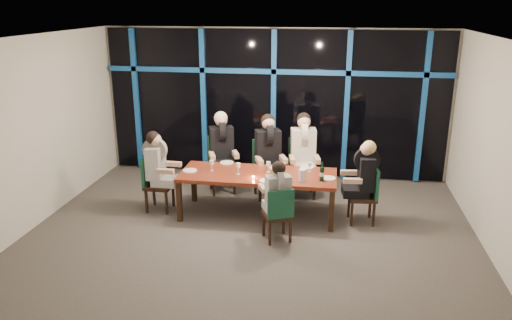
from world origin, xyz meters
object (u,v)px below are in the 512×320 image
object	(u,v)px
diner_end_right	(364,170)
diner_near_mid	(277,188)
diner_far_mid	(268,144)
chair_far_left	(221,161)
water_pitcher	(302,175)
chair_near_mid	(279,212)
chair_end_right	(367,192)
dining_table	(258,177)
diner_far_right	(303,143)
chair_far_mid	(267,165)
diner_end_left	(157,160)
chair_far_right	(302,164)
diner_far_left	(222,141)
chair_end_left	(154,180)
wine_bottle	(322,174)

from	to	relation	value
diner_end_right	diner_near_mid	world-z (taller)	diner_end_right
diner_far_mid	diner_end_right	distance (m)	1.87
chair_far_left	water_pitcher	bearing A→B (deg)	-61.02
diner_far_mid	water_pitcher	size ratio (longest dim) A/B	5.21
chair_far_left	diner_near_mid	distance (m)	2.34
chair_near_mid	diner_near_mid	xyz separation A→B (m)	(-0.03, 0.07, 0.35)
chair_end_right	diner_end_right	xyz separation A→B (m)	(-0.08, -0.01, 0.38)
dining_table	diner_far_right	distance (m)	1.25
chair_far_mid	chair_end_right	distance (m)	2.00
diner_end_right	water_pitcher	size ratio (longest dim) A/B	4.64
diner_end_left	diner_end_right	xyz separation A→B (m)	(3.45, 0.04, -0.01)
chair_far_right	chair_end_right	world-z (taller)	chair_far_right
diner_far_left	diner_far_right	size ratio (longest dim) A/B	0.98
diner_far_mid	diner_near_mid	xyz separation A→B (m)	(0.36, -1.70, -0.18)
chair_end_left	diner_far_right	world-z (taller)	diner_far_right
chair_far_mid	diner_end_right	xyz separation A→B (m)	(1.69, -0.93, 0.31)
chair_far_left	chair_end_right	xyz separation A→B (m)	(2.67, -1.08, -0.06)
chair_end_left	diner_far_mid	xyz separation A→B (m)	(1.87, 0.88, 0.48)
chair_far_left	diner_far_right	world-z (taller)	diner_far_right
diner_far_left	diner_far_mid	world-z (taller)	diner_far_mid
dining_table	wine_bottle	xyz separation A→B (m)	(1.06, -0.19, 0.19)
chair_far_right	diner_far_left	bearing A→B (deg)	172.65
diner_far_mid	wine_bottle	bearing A→B (deg)	-67.34
chair_far_left	water_pitcher	xyz separation A→B (m)	(1.62, -1.34, 0.26)
diner_far_right	diner_end_right	size ratio (longest dim) A/B	1.13
chair_far_right	chair_end_left	distance (m)	2.71
diner_end_left	diner_far_left	bearing A→B (deg)	-39.65
diner_far_right	water_pitcher	xyz separation A→B (m)	(0.06, -1.24, -0.18)
diner_end_left	wine_bottle	world-z (taller)	diner_end_left
dining_table	wine_bottle	world-z (taller)	wine_bottle
chair_end_right	water_pitcher	size ratio (longest dim) A/B	4.76
chair_end_left	diner_end_right	xyz separation A→B (m)	(3.53, 0.03, 0.37)
chair_end_right	chair_near_mid	distance (m)	1.64
diner_near_mid	water_pitcher	bearing A→B (deg)	-142.65
chair_far_mid	diner_far_left	bearing A→B (deg)	154.12
wine_bottle	water_pitcher	size ratio (longest dim) A/B	1.59
diner_end_left	diner_end_right	world-z (taller)	diner_end_left
diner_far_mid	wine_bottle	distance (m)	1.44
dining_table	diner_near_mid	world-z (taller)	diner_near_mid
diner_far_left	diner_far_mid	distance (m)	0.91
chair_far_mid	diner_end_left	distance (m)	2.03
chair_near_mid	chair_far_mid	bearing A→B (deg)	-101.21
diner_near_mid	diner_far_right	bearing A→B (deg)	-122.25
chair_far_mid	diner_far_right	size ratio (longest dim) A/B	1.02
diner_far_left	water_pitcher	xyz separation A→B (m)	(1.59, -1.25, -0.16)
diner_end_left	diner_near_mid	world-z (taller)	diner_end_left
chair_far_mid	diner_far_mid	world-z (taller)	diner_far_mid
wine_bottle	chair_far_right	bearing A→B (deg)	107.18
water_pitcher	diner_far_mid	bearing A→B (deg)	113.52
dining_table	wine_bottle	size ratio (longest dim) A/B	8.22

